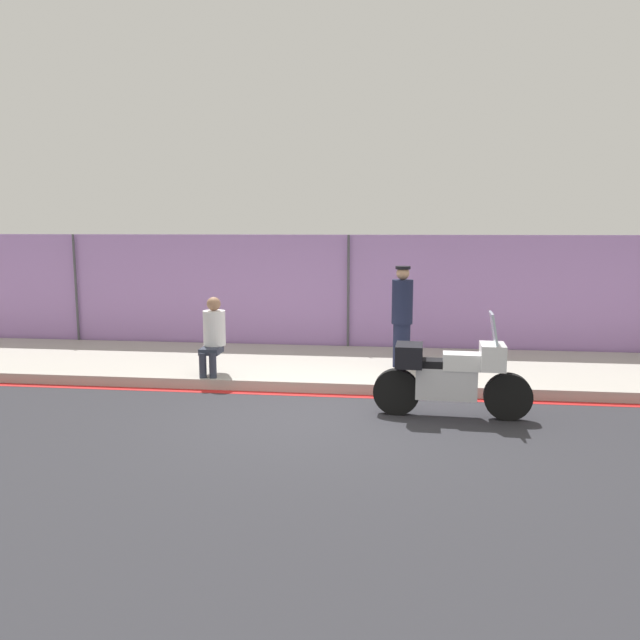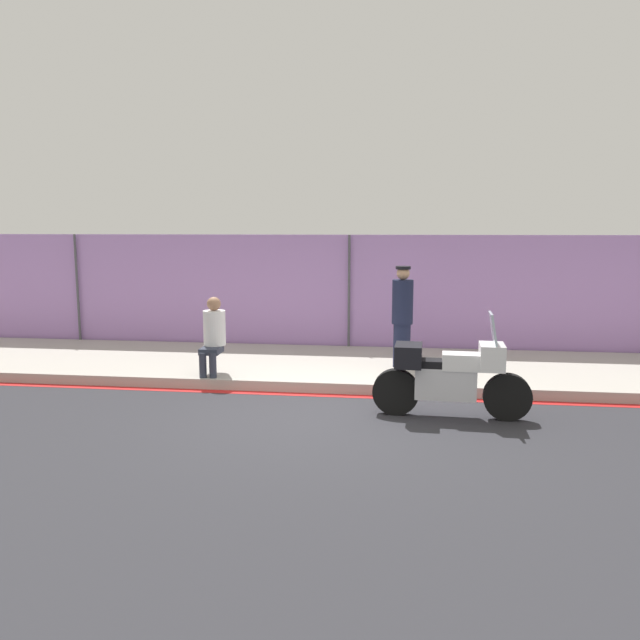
{
  "view_description": "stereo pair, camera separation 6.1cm",
  "coord_description": "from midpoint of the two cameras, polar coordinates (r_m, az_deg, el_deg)",
  "views": [
    {
      "loc": [
        0.97,
        -8.14,
        2.56
      ],
      "look_at": [
        -0.27,
        1.79,
        1.06
      ],
      "focal_mm": 35.0,
      "sensor_mm": 36.0,
      "label": 1
    },
    {
      "loc": [
        1.03,
        -8.13,
        2.56
      ],
      "look_at": [
        -0.27,
        1.79,
        1.06
      ],
      "focal_mm": 35.0,
      "sensor_mm": 36.0,
      "label": 2
    }
  ],
  "objects": [
    {
      "name": "person_seated_on_curb",
      "position": [
        10.37,
        -9.9,
        -1.05
      ],
      "size": [
        0.37,
        0.65,
        1.26
      ],
      "color": "#2D3342",
      "rests_on": "sidewalk"
    },
    {
      "name": "officer_standing",
      "position": [
        10.73,
        7.35,
        0.4
      ],
      "size": [
        0.36,
        0.36,
        1.74
      ],
      "color": "#191E38",
      "rests_on": "sidewalk"
    },
    {
      "name": "curb_paint_stripe",
      "position": [
        9.62,
        0.87,
        -6.91
      ],
      "size": [
        42.92,
        0.18,
        0.01
      ],
      "color": "red",
      "rests_on": "ground_plane"
    },
    {
      "name": "motorcycle",
      "position": [
        8.61,
        11.65,
        -4.95
      ],
      "size": [
        2.12,
        0.56,
        1.45
      ],
      "rotation": [
        0.0,
        0.0,
        -0.05
      ],
      "color": "black",
      "rests_on": "ground_plane"
    },
    {
      "name": "storefront_fence",
      "position": [
        12.6,
        2.5,
        2.32
      ],
      "size": [
        40.78,
        0.17,
        2.41
      ],
      "color": "#AD7FC6",
      "rests_on": "ground_plane"
    },
    {
      "name": "ground_plane",
      "position": [
        8.59,
        0.08,
        -8.84
      ],
      "size": [
        120.0,
        120.0,
        0.0
      ],
      "primitive_type": "plane",
      "color": "#2D2D33"
    },
    {
      "name": "sidewalk",
      "position": [
        11.18,
        1.78,
        -4.29
      ],
      "size": [
        42.92,
        3.09,
        0.17
      ],
      "color": "#ADA89E",
      "rests_on": "ground_plane"
    }
  ]
}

